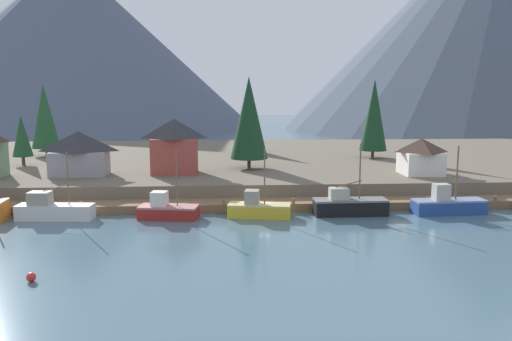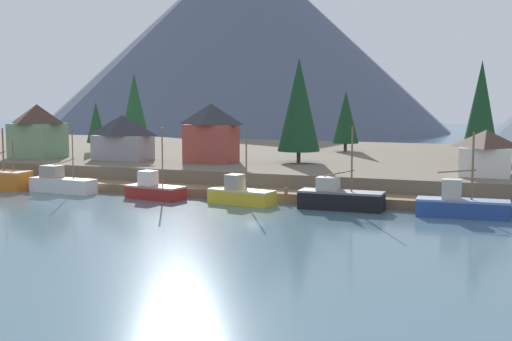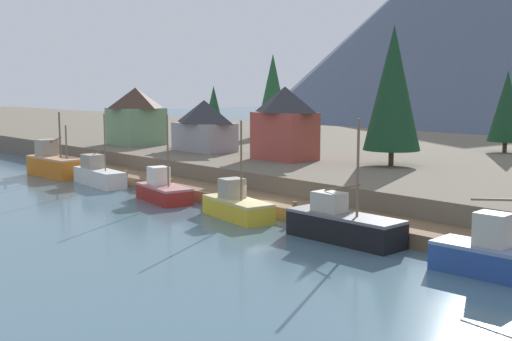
{
  "view_description": "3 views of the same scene",
  "coord_description": "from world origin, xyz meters",
  "px_view_note": "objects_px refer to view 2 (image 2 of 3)",
  "views": [
    {
      "loc": [
        -4.02,
        -59.33,
        14.21
      ],
      "look_at": [
        -0.07,
        3.95,
        4.31
      ],
      "focal_mm": 37.38,
      "sensor_mm": 36.0,
      "label": 1
    },
    {
      "loc": [
        26.51,
        -65.98,
        10.98
      ],
      "look_at": [
        0.23,
        1.42,
        3.12
      ],
      "focal_mm": 48.22,
      "sensor_mm": 36.0,
      "label": 2
    },
    {
      "loc": [
        37.47,
        -33.69,
        10.13
      ],
      "look_at": [
        -1.62,
        1.4,
        3.28
      ],
      "focal_mm": 45.83,
      "sensor_mm": 36.0,
      "label": 3
    }
  ],
  "objects_px": {
    "fishing_boat_red": "(154,190)",
    "conifer_near_right": "(346,117)",
    "house_green": "(38,130)",
    "fishing_boat_black": "(340,198)",
    "fishing_boat_white": "(61,183)",
    "house_red": "(211,132)",
    "house_grey": "(123,137)",
    "conifer_mid_right": "(481,106)",
    "conifer_near_left": "(134,106)",
    "fishing_boat_blue": "(461,206)",
    "conifer_mid_left": "(96,122)",
    "house_white": "(486,152)",
    "fishing_boat_yellow": "(241,195)",
    "conifer_back_left": "(299,105)"
  },
  "relations": [
    {
      "from": "fishing_boat_red",
      "to": "conifer_near_right",
      "type": "xyz_separation_m",
      "value": [
        11.09,
        39.57,
        6.81
      ]
    },
    {
      "from": "house_green",
      "to": "fishing_boat_black",
      "type": "bearing_deg",
      "value": -15.53
    },
    {
      "from": "fishing_boat_white",
      "to": "house_red",
      "type": "height_order",
      "value": "house_red"
    },
    {
      "from": "house_grey",
      "to": "conifer_mid_right",
      "type": "relative_size",
      "value": 0.58
    },
    {
      "from": "fishing_boat_white",
      "to": "conifer_near_left",
      "type": "height_order",
      "value": "conifer_near_left"
    },
    {
      "from": "fishing_boat_white",
      "to": "fishing_boat_blue",
      "type": "bearing_deg",
      "value": 4.43
    },
    {
      "from": "fishing_boat_white",
      "to": "conifer_near_right",
      "type": "bearing_deg",
      "value": 63.58
    },
    {
      "from": "conifer_mid_left",
      "to": "conifer_near_left",
      "type": "bearing_deg",
      "value": 90.95
    },
    {
      "from": "house_white",
      "to": "conifer_near_left",
      "type": "relative_size",
      "value": 0.44
    },
    {
      "from": "fishing_boat_yellow",
      "to": "conifer_near_right",
      "type": "bearing_deg",
      "value": 97.92
    },
    {
      "from": "conifer_near_left",
      "to": "conifer_mid_left",
      "type": "distance_m",
      "value": 11.75
    },
    {
      "from": "house_red",
      "to": "conifer_mid_left",
      "type": "height_order",
      "value": "conifer_mid_left"
    },
    {
      "from": "fishing_boat_red",
      "to": "conifer_near_left",
      "type": "distance_m",
      "value": 44.48
    },
    {
      "from": "fishing_boat_blue",
      "to": "fishing_boat_red",
      "type": "bearing_deg",
      "value": 177.25
    },
    {
      "from": "house_grey",
      "to": "conifer_back_left",
      "type": "bearing_deg",
      "value": 12.01
    },
    {
      "from": "fishing_boat_black",
      "to": "conifer_near_right",
      "type": "relative_size",
      "value": 0.88
    },
    {
      "from": "fishing_boat_blue",
      "to": "conifer_mid_left",
      "type": "height_order",
      "value": "conifer_mid_left"
    },
    {
      "from": "fishing_boat_red",
      "to": "fishing_boat_blue",
      "type": "relative_size",
      "value": 0.92
    },
    {
      "from": "fishing_boat_yellow",
      "to": "house_white",
      "type": "relative_size",
      "value": 1.39
    },
    {
      "from": "conifer_mid_right",
      "to": "fishing_boat_black",
      "type": "bearing_deg",
      "value": -110.29
    },
    {
      "from": "fishing_boat_yellow",
      "to": "house_white",
      "type": "bearing_deg",
      "value": 38.54
    },
    {
      "from": "conifer_near_right",
      "to": "conifer_back_left",
      "type": "relative_size",
      "value": 0.7
    },
    {
      "from": "fishing_boat_black",
      "to": "house_grey",
      "type": "height_order",
      "value": "house_grey"
    },
    {
      "from": "fishing_boat_white",
      "to": "fishing_boat_blue",
      "type": "distance_m",
      "value": 44.05
    },
    {
      "from": "fishing_boat_red",
      "to": "house_red",
      "type": "xyz_separation_m",
      "value": [
        -0.47,
        15.41,
        5.4
      ]
    },
    {
      "from": "conifer_mid_right",
      "to": "fishing_boat_red",
      "type": "bearing_deg",
      "value": -135.88
    },
    {
      "from": "house_white",
      "to": "conifer_mid_right",
      "type": "relative_size",
      "value": 0.41
    },
    {
      "from": "fishing_boat_blue",
      "to": "house_white",
      "type": "height_order",
      "value": "fishing_boat_blue"
    },
    {
      "from": "conifer_near_right",
      "to": "fishing_boat_red",
      "type": "bearing_deg",
      "value": -105.66
    },
    {
      "from": "fishing_boat_red",
      "to": "conifer_mid_left",
      "type": "relative_size",
      "value": 1.01
    },
    {
      "from": "fishing_boat_yellow",
      "to": "house_green",
      "type": "relative_size",
      "value": 1.02
    },
    {
      "from": "fishing_boat_yellow",
      "to": "house_grey",
      "type": "distance_m",
      "value": 27.71
    },
    {
      "from": "fishing_boat_black",
      "to": "conifer_near_left",
      "type": "bearing_deg",
      "value": 140.38
    },
    {
      "from": "fishing_boat_red",
      "to": "house_red",
      "type": "bearing_deg",
      "value": 101.04
    },
    {
      "from": "house_white",
      "to": "fishing_boat_yellow",
      "type": "bearing_deg",
      "value": -150.96
    },
    {
      "from": "conifer_mid_left",
      "to": "conifer_mid_right",
      "type": "relative_size",
      "value": 0.58
    },
    {
      "from": "house_green",
      "to": "conifer_near_left",
      "type": "xyz_separation_m",
      "value": [
        1.52,
        22.98,
        3.11
      ]
    },
    {
      "from": "house_green",
      "to": "conifer_near_right",
      "type": "relative_size",
      "value": 0.79
    },
    {
      "from": "house_white",
      "to": "conifer_mid_left",
      "type": "height_order",
      "value": "conifer_mid_left"
    },
    {
      "from": "conifer_mid_left",
      "to": "conifer_back_left",
      "type": "distance_m",
      "value": 34.6
    },
    {
      "from": "house_red",
      "to": "conifer_mid_left",
      "type": "relative_size",
      "value": 0.99
    },
    {
      "from": "house_red",
      "to": "house_grey",
      "type": "bearing_deg",
      "value": -176.54
    },
    {
      "from": "fishing_boat_blue",
      "to": "fishing_boat_black",
      "type": "bearing_deg",
      "value": 176.08
    },
    {
      "from": "conifer_near_right",
      "to": "conifer_mid_left",
      "type": "bearing_deg",
      "value": -157.21
    },
    {
      "from": "fishing_boat_black",
      "to": "fishing_boat_yellow",
      "type": "bearing_deg",
      "value": -178.61
    },
    {
      "from": "house_green",
      "to": "conifer_near_left",
      "type": "bearing_deg",
      "value": 86.21
    },
    {
      "from": "fishing_boat_white",
      "to": "conifer_back_left",
      "type": "height_order",
      "value": "conifer_back_left"
    },
    {
      "from": "fishing_boat_blue",
      "to": "fishing_boat_white",
      "type": "bearing_deg",
      "value": 176.54
    },
    {
      "from": "house_white",
      "to": "house_green",
      "type": "xyz_separation_m",
      "value": [
        -58.88,
        0.45,
        1.26
      ]
    },
    {
      "from": "fishing_boat_blue",
      "to": "house_green",
      "type": "distance_m",
      "value": 59.19
    }
  ]
}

